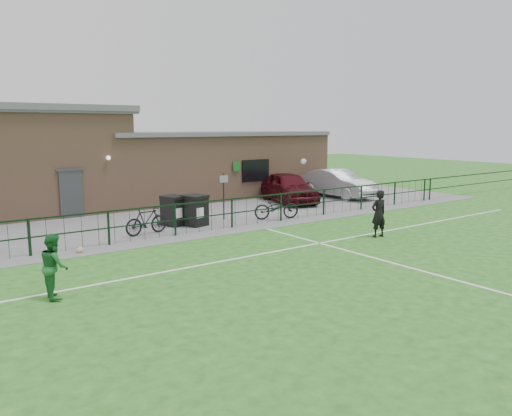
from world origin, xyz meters
TOP-DOWN VIEW (x-y plane):
  - ground at (0.00, 0.00)m, footprint 90.00×90.00m
  - paving_strip at (0.00, 13.50)m, footprint 34.00×13.00m
  - pitch_line_touch at (0.00, 7.80)m, footprint 28.00×0.10m
  - pitch_line_mid at (0.00, 4.00)m, footprint 28.00×0.10m
  - pitch_line_perp at (2.00, 0.00)m, footprint 0.10×16.00m
  - perimeter_fence at (0.00, 8.00)m, footprint 28.00×0.10m
  - wheelie_bin_left at (0.00, 9.23)m, footprint 0.96×1.04m
  - wheelie_bin_right at (-0.66, 9.77)m, footprint 0.96×1.03m
  - sign_post at (1.70, 9.71)m, footprint 0.08×0.08m
  - car_maroon at (7.16, 11.90)m, footprint 3.15×5.02m
  - car_silver at (10.65, 11.77)m, footprint 1.88×4.88m
  - bicycle_d at (-2.29, 8.78)m, footprint 1.80×0.74m
  - bicycle_e at (3.59, 8.43)m, footprint 2.10×1.31m
  - goalkeeper_kick at (4.42, 3.58)m, footprint 1.05×3.84m
  - outfield_player at (-6.88, 3.59)m, footprint 0.65×0.80m
  - ball_ground at (-5.14, 7.50)m, footprint 0.22×0.22m
  - clubhouse at (-0.88, 16.50)m, footprint 24.25×5.40m

SIDE VIEW (x-z plane):
  - ground at x=0.00m, z-range 0.00..0.00m
  - pitch_line_touch at x=0.00m, z-range 0.00..0.01m
  - pitch_line_mid at x=0.00m, z-range 0.00..0.01m
  - pitch_line_perp at x=2.00m, z-range 0.00..0.01m
  - paving_strip at x=0.00m, z-range 0.00..0.02m
  - ball_ground at x=-5.14m, z-range 0.00..0.22m
  - bicycle_e at x=3.59m, z-range 0.02..1.06m
  - bicycle_d at x=-2.29m, z-range 0.02..1.07m
  - wheelie_bin_right at x=-0.66m, z-range 0.02..1.15m
  - perimeter_fence at x=0.00m, z-range 0.00..1.20m
  - wheelie_bin_left at x=0.00m, z-range 0.02..1.18m
  - outfield_player at x=-6.88m, z-range 0.00..1.54m
  - car_silver at x=10.65m, z-range 0.02..1.61m
  - car_maroon at x=7.16m, z-range 0.02..1.61m
  - goalkeeper_kick at x=4.42m, z-range -0.45..2.26m
  - sign_post at x=1.70m, z-range 0.02..2.02m
  - clubhouse at x=-0.88m, z-range -0.26..4.70m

